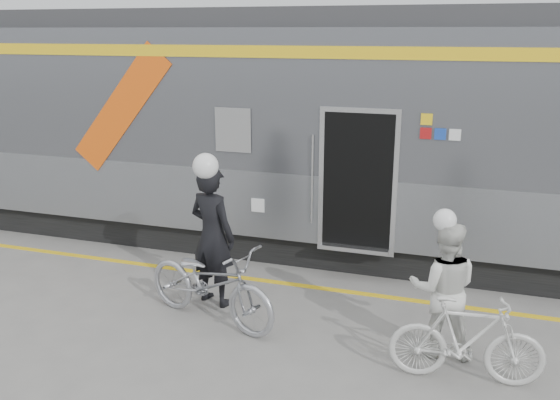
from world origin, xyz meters
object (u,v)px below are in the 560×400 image
at_px(bicycle_left, 210,283).
at_px(bicycle_right, 467,340).
at_px(man, 213,236).
at_px(woman, 443,289).

bearing_deg(bicycle_left, bicycle_right, -80.22).
distance_m(man, bicycle_left, 0.74).
bearing_deg(bicycle_right, bicycle_left, 76.68).
bearing_deg(bicycle_right, woman, 22.81).
bearing_deg(man, woman, -170.45).
height_order(man, bicycle_left, man).
distance_m(man, woman, 3.18).
xyz_separation_m(man, bicycle_left, (0.20, -0.55, -0.45)).
xyz_separation_m(man, woman, (3.15, -0.43, -0.17)).
xyz_separation_m(bicycle_left, bicycle_right, (3.25, -0.43, -0.05)).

